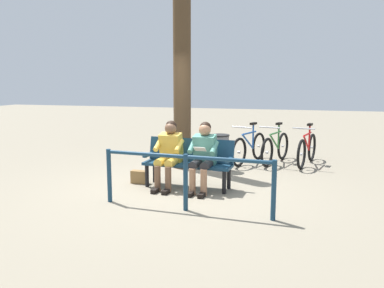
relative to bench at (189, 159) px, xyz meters
The scene contains 11 objects.
ground_plane 0.54m from the bench, 60.52° to the left, with size 40.00×40.00×0.00m, color gray.
bench is the anchor object (origin of this frame).
person_reading 0.39m from the bench, 149.75° to the left, with size 0.51×0.78×1.20m.
person_companion 0.39m from the bench, 24.09° to the left, with size 0.51×0.78×1.20m.
handbag 1.04m from the bench, ahead, with size 0.30×0.14×0.24m, color olive.
tree_trunk 2.17m from the bench, 68.71° to the right, with size 0.38×0.38×3.95m, color #4C3823.
litter_bin 1.49m from the bench, 100.76° to the right, with size 0.38×0.38×0.77m.
bicycle_green 3.26m from the bench, 129.50° to the right, with size 0.55×1.65×0.94m.
bicycle_purple 2.87m from the bench, 118.47° to the right, with size 0.63×1.62×0.94m.
bicycle_red 2.50m from the bench, 108.24° to the right, with size 0.66×1.61×0.94m.
railing_fence 1.33m from the bench, 103.92° to the left, with size 2.63×0.23×0.85m.
Camera 1 is at (-2.02, 6.52, 1.91)m, focal length 36.89 mm.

